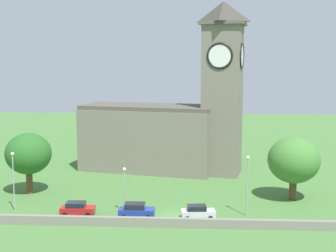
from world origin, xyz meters
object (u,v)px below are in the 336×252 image
at_px(streetlamp_west_end, 13,172).
at_px(streetlamp_west_mid, 124,182).
at_px(church, 170,123).
at_px(streetlamp_central, 248,177).
at_px(car_blue, 136,211).
at_px(tree_by_tower, 28,154).
at_px(car_red, 77,208).
at_px(car_white, 198,212).
at_px(tree_riverside_west, 294,160).

xyz_separation_m(streetlamp_west_end, streetlamp_west_mid, (14.43, -0.07, -1.03)).
relative_size(church, streetlamp_west_end, 3.78).
xyz_separation_m(streetlamp_west_mid, streetlamp_central, (15.47, -0.19, 1.00)).
bearing_deg(streetlamp_central, car_blue, -173.26).
xyz_separation_m(streetlamp_west_mid, tree_by_tower, (-15.31, 8.32, 1.82)).
bearing_deg(car_blue, church, 84.15).
height_order(church, car_red, church).
relative_size(streetlamp_west_end, streetlamp_west_mid, 1.30).
xyz_separation_m(car_white, streetlamp_west_end, (-23.76, 1.71, 4.24)).
relative_size(car_blue, tree_riverside_west, 0.50).
distance_m(car_blue, tree_by_tower, 20.42).
relative_size(tree_riverside_west, tree_by_tower, 1.00).
distance_m(streetlamp_central, tree_riverside_west, 10.40).
distance_m(streetlamp_west_end, streetlamp_west_mid, 14.46).
bearing_deg(church, streetlamp_west_mid, -100.24).
bearing_deg(streetlamp_west_mid, streetlamp_west_end, 179.71).
xyz_separation_m(car_red, tree_by_tower, (-9.42, 9.45, 5.04)).
height_order(car_blue, streetlamp_central, streetlamp_central).
distance_m(church, streetlamp_west_end, 30.90).
distance_m(car_white, tree_riverside_west, 16.73).
bearing_deg(car_blue, streetlamp_west_mid, 133.35).
distance_m(car_red, tree_riverside_west, 30.10).
xyz_separation_m(church, car_red, (-10.28, -25.48, -7.58)).
relative_size(car_red, car_white, 1.00).
bearing_deg(car_white, church, 100.76).
bearing_deg(car_red, streetlamp_central, 2.51).
bearing_deg(tree_by_tower, car_white, -22.00).
distance_m(church, streetlamp_central, 27.13).
bearing_deg(car_red, tree_by_tower, 134.93).
bearing_deg(streetlamp_west_end, church, 52.21).
height_order(car_blue, streetlamp_west_end, streetlamp_west_end).
height_order(streetlamp_west_mid, tree_riverside_west, tree_riverside_west).
height_order(car_red, streetlamp_central, streetlamp_central).
bearing_deg(tree_by_tower, car_red, -45.07).
xyz_separation_m(church, streetlamp_west_end, (-18.82, -24.28, -3.33)).
height_order(car_white, streetlamp_west_mid, streetlamp_west_mid).
bearing_deg(streetlamp_west_mid, tree_riverside_west, 18.06).
relative_size(car_blue, tree_by_tower, 0.50).
xyz_separation_m(car_blue, tree_riverside_west, (20.88, 9.19, 4.70)).
relative_size(car_white, streetlamp_central, 0.56).
distance_m(streetlamp_west_end, tree_by_tower, 8.33).
relative_size(streetlamp_west_mid, streetlamp_central, 0.77).
xyz_separation_m(car_red, streetlamp_west_end, (-8.54, 1.20, 4.25)).
bearing_deg(streetlamp_central, car_red, -177.49).
height_order(car_red, tree_riverside_west, tree_riverside_west).
bearing_deg(car_white, tree_riverside_west, 34.19).
relative_size(car_white, streetlamp_west_end, 0.55).
xyz_separation_m(streetlamp_central, tree_by_tower, (-30.78, 8.51, 0.82)).
bearing_deg(streetlamp_west_mid, car_red, -169.15).
bearing_deg(streetlamp_central, tree_by_tower, 164.54).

